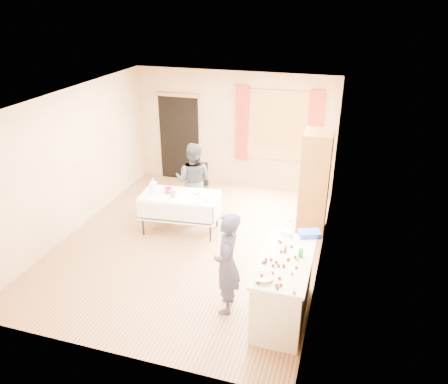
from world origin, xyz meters
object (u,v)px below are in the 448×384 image
(counter, at_px, (283,288))
(girl, at_px, (227,263))
(party_table, at_px, (180,209))
(cabinet, at_px, (315,183))
(woman, at_px, (193,181))
(chair, at_px, (197,194))

(counter, relative_size, girl, 0.96)
(party_table, bearing_deg, cabinet, 12.48)
(girl, xyz_separation_m, woman, (-1.43, 2.52, 0.01))
(cabinet, relative_size, party_table, 1.28)
(girl, bearing_deg, chair, -161.87)
(cabinet, distance_m, party_table, 2.51)
(girl, bearing_deg, counter, 86.44)
(cabinet, bearing_deg, girl, -108.32)
(chair, xyz_separation_m, girl, (1.50, -2.90, 0.47))
(woman, bearing_deg, party_table, 86.41)
(party_table, bearing_deg, counter, -44.50)
(party_table, height_order, woman, woman)
(party_table, bearing_deg, girl, -57.78)
(girl, distance_m, woman, 2.89)
(chair, relative_size, girl, 0.64)
(counter, xyz_separation_m, chair, (-2.28, 2.82, -0.17))
(counter, bearing_deg, chair, 128.93)
(party_table, bearing_deg, woman, 81.50)
(cabinet, bearing_deg, woman, -176.98)
(counter, xyz_separation_m, woman, (-2.20, 2.44, 0.31))
(girl, bearing_deg, woman, -159.70)
(chair, distance_m, girl, 3.30)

